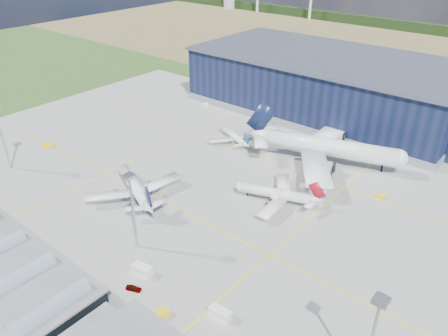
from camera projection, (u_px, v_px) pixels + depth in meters
ground at (187, 190)px, 145.82m from camera, size 600.00×600.00×0.00m
apron at (207, 178)px, 152.54m from camera, size 220.00×160.00×0.08m
farmland at (413, 57)px, 294.05m from camera, size 600.00×220.00×0.01m
hangar at (332, 87)px, 202.48m from camera, size 145.00×62.00×26.10m
light_mast_west at (0, 129)px, 151.47m from camera, size 2.60×2.60×23.00m
light_mast_center at (132, 200)px, 112.53m from camera, size 2.60×2.60×23.00m
light_mast_east at (374, 330)px, 76.38m from camera, size 2.60×2.60×23.00m
airliner_navy at (134, 181)px, 140.45m from camera, size 44.11×43.72×11.03m
airliner_red at (275, 189)px, 137.48m from camera, size 37.25×36.87×9.55m
airliner_widebody at (331, 139)px, 157.68m from camera, size 76.17×75.33×19.77m
airliner_regional at (234, 133)px, 177.12m from camera, size 30.12×29.84×7.57m
gse_tug_a at (48, 145)px, 173.66m from camera, size 3.35×4.47×1.66m
gse_tug_b at (162, 314)px, 98.42m from camera, size 3.15×3.90×1.47m
gse_van_a at (220, 313)px, 98.00m from camera, size 5.52×2.78×2.33m
gse_cart_a at (302, 187)px, 146.25m from camera, size 3.00×3.51×1.28m
gse_van_b at (321, 186)px, 145.68m from camera, size 5.06×5.01×2.24m
gse_tug_c at (381, 196)px, 141.21m from camera, size 2.29×3.09×1.22m
gse_cart_b at (206, 105)px, 213.26m from camera, size 3.56×3.50×1.30m
gse_van_c at (142, 270)px, 110.25m from camera, size 5.51×3.16×2.51m
airstair at (279, 197)px, 138.80m from camera, size 2.18×5.43×3.47m
car_a at (134, 288)px, 105.43m from camera, size 4.22×2.98×1.33m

